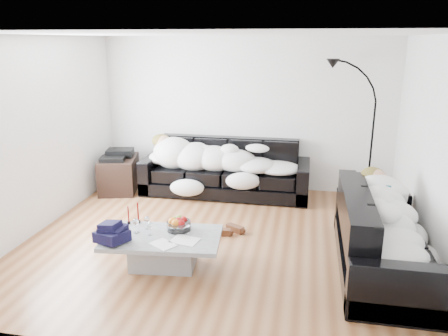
% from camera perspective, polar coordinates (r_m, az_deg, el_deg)
% --- Properties ---
extents(ground, '(5.00, 5.00, 0.00)m').
position_cam_1_polar(ground, '(5.84, -0.57, -9.33)').
color(ground, brown).
rests_on(ground, ground).
extents(wall_back, '(5.00, 0.02, 2.60)m').
position_cam_1_polar(wall_back, '(7.58, 2.86, 6.99)').
color(wall_back, silver).
rests_on(wall_back, ground).
extents(wall_left, '(0.02, 4.50, 2.60)m').
position_cam_1_polar(wall_left, '(6.39, -23.20, 3.92)').
color(wall_left, silver).
rests_on(wall_left, ground).
extents(wall_right, '(0.02, 4.50, 2.60)m').
position_cam_1_polar(wall_right, '(5.49, 25.89, 1.72)').
color(wall_right, silver).
rests_on(wall_right, ground).
extents(ceiling, '(5.00, 5.00, 0.00)m').
position_cam_1_polar(ceiling, '(5.26, -0.66, 17.11)').
color(ceiling, white).
rests_on(ceiling, ground).
extents(sofa_back, '(2.80, 0.97, 0.91)m').
position_cam_1_polar(sofa_back, '(7.37, 0.18, 0.02)').
color(sofa_back, black).
rests_on(sofa_back, ground).
extents(sofa_right, '(0.95, 2.22, 0.90)m').
position_cam_1_polar(sofa_right, '(5.28, 20.21, -7.94)').
color(sofa_right, black).
rests_on(sofa_right, ground).
extents(sleeper_back, '(2.37, 0.82, 0.47)m').
position_cam_1_polar(sleeper_back, '(7.27, 0.10, 1.42)').
color(sleeper_back, white).
rests_on(sleeper_back, sofa_back).
extents(sleeper_right, '(0.80, 1.90, 0.46)m').
position_cam_1_polar(sleeper_right, '(5.21, 20.43, -5.89)').
color(sleeper_right, white).
rests_on(sleeper_right, sofa_right).
extents(teal_cushion, '(0.42, 0.38, 0.20)m').
position_cam_1_polar(teal_cushion, '(5.81, 18.91, -2.72)').
color(teal_cushion, '#0D545B').
rests_on(teal_cushion, sofa_right).
extents(coffee_table, '(1.39, 0.90, 0.39)m').
position_cam_1_polar(coffee_table, '(5.17, -7.96, -10.71)').
color(coffee_table, '#939699').
rests_on(coffee_table, ground).
extents(fruit_bowl, '(0.34, 0.34, 0.17)m').
position_cam_1_polar(fruit_bowl, '(5.17, -5.94, -7.19)').
color(fruit_bowl, white).
rests_on(fruit_bowl, coffee_table).
extents(wine_glass_a, '(0.08, 0.08, 0.16)m').
position_cam_1_polar(wine_glass_a, '(5.26, -10.01, -7.06)').
color(wine_glass_a, white).
rests_on(wine_glass_a, coffee_table).
extents(wine_glass_b, '(0.08, 0.08, 0.17)m').
position_cam_1_polar(wine_glass_b, '(5.18, -11.43, -7.40)').
color(wine_glass_b, white).
rests_on(wine_glass_b, coffee_table).
extents(wine_glass_c, '(0.07, 0.07, 0.16)m').
position_cam_1_polar(wine_glass_c, '(5.09, -9.60, -7.83)').
color(wine_glass_c, white).
rests_on(wine_glass_c, coffee_table).
extents(candle_left, '(0.05, 0.05, 0.22)m').
position_cam_1_polar(candle_left, '(5.44, -12.38, -6.05)').
color(candle_left, maroon).
rests_on(candle_left, coffee_table).
extents(candle_right, '(0.05, 0.05, 0.26)m').
position_cam_1_polar(candle_right, '(5.44, -11.17, -5.76)').
color(candle_right, maroon).
rests_on(candle_right, coffee_table).
extents(newspaper_a, '(0.34, 0.29, 0.01)m').
position_cam_1_polar(newspaper_a, '(4.94, -5.13, -9.36)').
color(newspaper_a, silver).
rests_on(newspaper_a, coffee_table).
extents(newspaper_b, '(0.33, 0.31, 0.01)m').
position_cam_1_polar(newspaper_b, '(4.88, -7.96, -9.81)').
color(newspaper_b, silver).
rests_on(newspaper_b, coffee_table).
extents(navy_jacket, '(0.38, 0.32, 0.18)m').
position_cam_1_polar(navy_jacket, '(4.98, -14.61, -7.57)').
color(navy_jacket, black).
rests_on(navy_jacket, coffee_table).
extents(shoes, '(0.47, 0.37, 0.10)m').
position_cam_1_polar(shoes, '(5.99, 0.47, -8.11)').
color(shoes, '#472311').
rests_on(shoes, ground).
extents(av_cabinet, '(0.77, 0.97, 0.59)m').
position_cam_1_polar(av_cabinet, '(7.80, -13.54, -0.78)').
color(av_cabinet, black).
rests_on(av_cabinet, ground).
extents(stereo, '(0.50, 0.43, 0.13)m').
position_cam_1_polar(stereo, '(7.71, -13.72, 1.77)').
color(stereo, black).
rests_on(stereo, av_cabinet).
extents(floor_lamp, '(0.78, 0.56, 1.99)m').
position_cam_1_polar(floor_lamp, '(7.32, 18.75, 3.38)').
color(floor_lamp, black).
rests_on(floor_lamp, ground).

